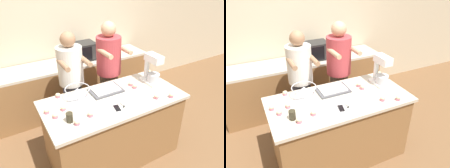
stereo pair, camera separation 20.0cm
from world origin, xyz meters
TOP-DOWN VIEW (x-y plane):
  - ground_plane at (0.00, 0.00)m, footprint 16.00×16.00m
  - back_wall at (0.00, 1.76)m, footprint 10.00×0.06m
  - island_counter at (0.00, 0.00)m, footprint 1.73×0.84m
  - back_counter at (0.00, 1.41)m, footprint 2.80×0.60m
  - person_left at (-0.29, 0.65)m, footprint 0.35×0.51m
  - person_right at (0.30, 0.65)m, footprint 0.37×0.52m
  - stand_mixer at (0.67, 0.11)m, footprint 0.20×0.30m
  - mixing_bowl at (-0.37, 0.23)m, footprint 0.30×0.30m
  - baking_tray at (-0.00, 0.20)m, footprint 0.41×0.28m
  - microwave_oven at (0.19, 1.41)m, footprint 0.49×0.34m
  - cell_phone at (-0.08, -0.21)m, footprint 0.10×0.16m
  - drinking_glass at (-0.62, -0.15)m, footprint 0.07×0.07m
  - small_plate at (0.09, -0.17)m, footprint 0.17×0.17m
  - knife at (0.06, -0.16)m, footprint 0.17×0.17m
  - cupcake_0 at (0.62, -0.33)m, footprint 0.06×0.06m
  - cupcake_1 at (-0.58, 0.36)m, footprint 0.06×0.06m
  - cupcake_2 at (-0.61, 0.07)m, footprint 0.06×0.06m
  - cupcake_3 at (0.37, 0.08)m, footprint 0.06×0.06m
  - cupcake_4 at (0.36, 0.16)m, footprint 0.06×0.06m
  - cupcake_5 at (-0.73, -0.02)m, footprint 0.06×0.06m
  - cupcake_6 at (-0.58, -0.24)m, footprint 0.06×0.06m
  - cupcake_7 at (-0.40, -0.18)m, footprint 0.06×0.06m
  - cupcake_8 at (0.81, 0.34)m, footprint 0.06×0.06m
  - cupcake_9 at (-0.79, 0.11)m, footprint 0.06×0.06m
  - cupcake_10 at (0.44, -0.26)m, footprint 0.06×0.06m

SIDE VIEW (x-z plane):
  - ground_plane at x=0.00m, z-range 0.00..0.00m
  - back_counter at x=0.00m, z-range 0.00..0.89m
  - island_counter at x=0.00m, z-range 0.00..0.92m
  - person_left at x=-0.29m, z-range 0.04..1.67m
  - person_right at x=0.30m, z-range 0.04..1.73m
  - knife at x=0.06m, z-range 0.92..0.93m
  - cell_phone at x=-0.08m, z-range 0.92..0.93m
  - small_plate at x=0.09m, z-range 0.92..0.94m
  - baking_tray at x=0.00m, z-range 0.92..0.96m
  - cupcake_0 at x=0.62m, z-range 0.92..0.98m
  - cupcake_1 at x=-0.58m, z-range 0.92..0.98m
  - cupcake_2 at x=-0.61m, z-range 0.92..0.98m
  - cupcake_3 at x=0.37m, z-range 0.92..0.98m
  - cupcake_4 at x=0.36m, z-range 0.92..0.98m
  - cupcake_5 at x=-0.73m, z-range 0.92..0.98m
  - cupcake_6 at x=-0.58m, z-range 0.92..0.98m
  - cupcake_7 at x=-0.40m, z-range 0.92..0.98m
  - cupcake_8 at x=0.81m, z-range 0.92..0.98m
  - cupcake_9 at x=-0.79m, z-range 0.92..0.98m
  - cupcake_10 at x=0.44m, z-range 0.92..0.98m
  - drinking_glass at x=-0.62m, z-range 0.92..1.03m
  - mixing_bowl at x=-0.37m, z-range 0.92..1.06m
  - microwave_oven at x=0.19m, z-range 0.89..1.19m
  - stand_mixer at x=0.67m, z-range 0.90..1.30m
  - back_wall at x=0.00m, z-range 0.00..2.70m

